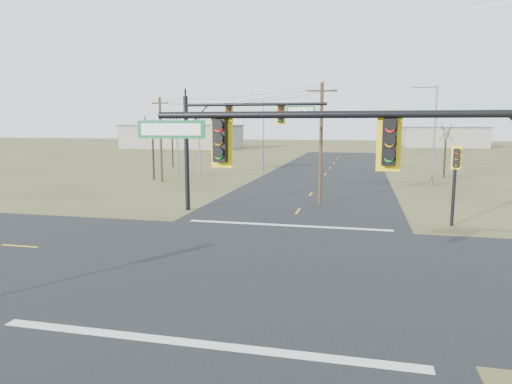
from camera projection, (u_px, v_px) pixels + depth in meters
ground at (259, 263)px, 19.54m from camera, size 320.00×320.00×0.00m
road_ew at (259, 263)px, 19.54m from camera, size 160.00×14.00×0.02m
road_ns at (259, 263)px, 19.54m from camera, size 14.00×160.00×0.02m
stop_bar_near at (199, 344)px, 12.31m from camera, size 12.00×0.40×0.01m
stop_bar_far at (287, 225)px, 26.76m from camera, size 12.00×0.40×0.01m
mast_arm_near at (396, 168)px, 10.37m from camera, size 10.33×0.42×6.72m
mast_arm_far at (226, 129)px, 30.27m from camera, size 9.60×0.48×7.78m
pedestal_signal_ne at (456, 168)px, 26.15m from camera, size 0.68×0.60×4.71m
utility_pole_near at (321, 142)px, 33.30m from camera, size 2.13×0.67×8.89m
utility_pole_far at (161, 138)px, 46.46m from camera, size 2.04×0.76×8.62m
highway_sign at (188, 135)px, 52.35m from camera, size 3.43×1.24×6.75m
streetlight_a at (432, 130)px, 43.19m from camera, size 2.67×0.32×9.57m
streetlight_c at (265, 132)px, 57.34m from camera, size 2.45×0.34×8.74m
bare_tree_a at (152, 129)px, 48.65m from camera, size 3.44×3.44×6.89m
bare_tree_b at (172, 125)px, 62.94m from camera, size 3.71×3.71×7.27m
bare_tree_c at (446, 132)px, 50.32m from camera, size 3.34×3.34×6.46m
warehouse_left at (183, 137)px, 114.80m from camera, size 28.00×14.00×5.50m
warehouse_mid at (444, 138)px, 119.59m from camera, size 20.00×12.00×5.00m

